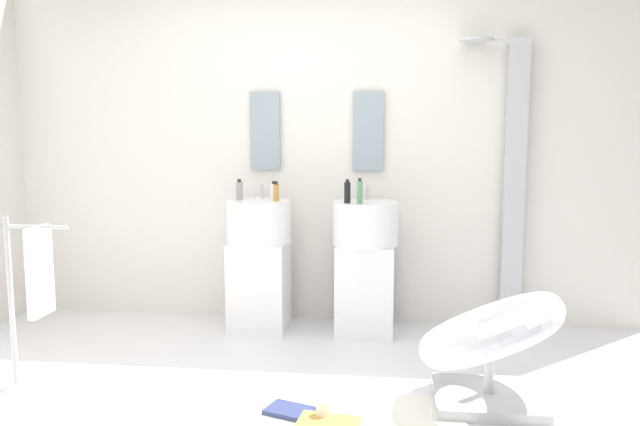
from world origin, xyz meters
name	(u,v)px	position (x,y,z in m)	size (l,w,h in m)	color
ground_plane	(279,413)	(0.00, 0.00, -0.02)	(4.80, 3.60, 0.04)	silver
rear_partition	(317,147)	(0.00, 1.65, 1.30)	(4.80, 0.10, 2.60)	silver
pedestal_sink_left	(259,261)	(-0.38, 1.32, 0.49)	(0.46, 0.46, 1.03)	white
pedestal_sink_right	(365,264)	(0.38, 1.32, 0.49)	(0.46, 0.46, 1.03)	white
vanity_mirror_left	(265,131)	(-0.38, 1.58, 1.41)	(0.22, 0.03, 0.57)	#8C9EA8
vanity_mirror_right	(368,131)	(0.38, 1.58, 1.41)	(0.22, 0.03, 0.57)	#8C9EA8
shower_column	(512,179)	(1.39, 1.53, 1.08)	(0.49, 0.24, 2.05)	#B7BABF
lounge_chair	(490,339)	(1.08, 0.20, 0.35)	(1.03, 1.03, 0.65)	#B7BABF
towel_rack	(35,275)	(-1.40, 0.17, 0.63)	(0.37, 0.22, 0.95)	#B7BABF
area_rug	(344,417)	(0.34, -0.06, 0.01)	(1.20, 0.62, 0.01)	white
magazine_navy	(289,411)	(0.06, -0.06, 0.02)	(0.23, 0.16, 0.02)	navy
magazine_ochre	(328,424)	(0.28, -0.19, 0.02)	(0.29, 0.19, 0.03)	gold
coffee_mug	(323,410)	(0.24, -0.12, 0.06)	(0.07, 0.07, 0.10)	white
soap_bottle_grey	(239,191)	(-0.52, 1.33, 1.00)	(0.05, 0.05, 0.15)	#99999E
soap_bottle_black	(347,192)	(0.26, 1.23, 1.00)	(0.04, 0.04, 0.16)	black
soap_bottle_amber	(276,192)	(-0.25, 1.30, 0.99)	(0.04, 0.04, 0.13)	#C68C38
soap_bottle_green	(360,192)	(0.34, 1.20, 1.01)	(0.04, 0.04, 0.17)	#59996B
soap_bottle_white	(274,192)	(-0.27, 1.34, 0.99)	(0.05, 0.05, 0.14)	white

